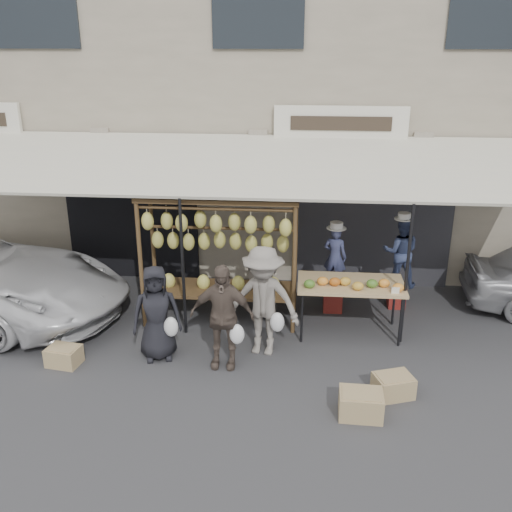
{
  "coord_description": "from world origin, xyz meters",
  "views": [
    {
      "loc": [
        0.9,
        -7.12,
        4.55
      ],
      "look_at": [
        0.15,
        1.4,
        1.3
      ],
      "focal_mm": 40.0,
      "sensor_mm": 36.0,
      "label": 1
    }
  ],
  "objects": [
    {
      "name": "stool_left",
      "position": [
        1.45,
        2.21,
        0.23
      ],
      "size": [
        0.34,
        0.34,
        0.47
      ],
      "primitive_type": "cube",
      "rotation": [
        0.0,
        0.0,
        0.02
      ],
      "color": "maroon",
      "rests_on": "ground_plane"
    },
    {
      "name": "shophouse",
      "position": [
        -0.0,
        6.5,
        3.65
      ],
      "size": [
        24.0,
        6.15,
        7.3
      ],
      "color": "tan",
      "rests_on": "ground_plane"
    },
    {
      "name": "produce_table",
      "position": [
        1.68,
        1.33,
        0.88
      ],
      "size": [
        1.7,
        0.9,
        1.04
      ],
      "color": "tan",
      "rests_on": "ground_plane"
    },
    {
      "name": "crate_far",
      "position": [
        -2.61,
        0.01,
        0.14
      ],
      "size": [
        0.52,
        0.42,
        0.28
      ],
      "primitive_type": "cube",
      "rotation": [
        0.0,
        0.0,
        -0.16
      ],
      "color": "tan",
      "rests_on": "ground_plane"
    },
    {
      "name": "customer_mid",
      "position": [
        -0.24,
        0.21,
        0.8
      ],
      "size": [
        0.95,
        0.41,
        1.61
      ],
      "primitive_type": "imported",
      "rotation": [
        0.0,
        0.0,
        -0.02
      ],
      "color": "brown",
      "rests_on": "ground_plane"
    },
    {
      "name": "vendor_right",
      "position": [
        2.61,
        2.46,
        1.06
      ],
      "size": [
        0.66,
        0.54,
        1.28
      ],
      "primitive_type": "imported",
      "rotation": [
        0.0,
        0.0,
        3.05
      ],
      "color": "navy",
      "rests_on": "stool_right"
    },
    {
      "name": "customer_right",
      "position": [
        0.32,
        0.63,
        0.87
      ],
      "size": [
        1.21,
        0.83,
        1.73
      ],
      "primitive_type": "imported",
      "rotation": [
        0.0,
        0.0,
        -0.17
      ],
      "color": "gray",
      "rests_on": "ground_plane"
    },
    {
      "name": "ground_plane",
      "position": [
        0.0,
        0.0,
        0.0
      ],
      "size": [
        90.0,
        90.0,
        0.0
      ],
      "primitive_type": "plane",
      "color": "#2D2D30"
    },
    {
      "name": "vendor_left",
      "position": [
        1.45,
        2.21,
        1.02
      ],
      "size": [
        0.47,
        0.38,
        1.11
      ],
      "primitive_type": "imported",
      "rotation": [
        0.0,
        0.0,
        2.81
      ],
      "color": "navy",
      "rests_on": "stool_left"
    },
    {
      "name": "banana_rack",
      "position": [
        -0.49,
        1.66,
        1.57
      ],
      "size": [
        2.6,
        0.9,
        2.24
      ],
      "color": "#4C341C",
      "rests_on": "ground_plane"
    },
    {
      "name": "awning",
      "position": [
        0.01,
        2.28,
        2.57
      ],
      "size": [
        10.0,
        2.35,
        2.92
      ],
      "color": "beige",
      "rests_on": "ground_plane"
    },
    {
      "name": "customer_left",
      "position": [
        -1.25,
        0.35,
        0.74
      ],
      "size": [
        0.82,
        0.65,
        1.49
      ],
      "primitive_type": "imported",
      "rotation": [
        0.0,
        0.0,
        0.26
      ],
      "color": "black",
      "rests_on": "ground_plane"
    },
    {
      "name": "stool_right",
      "position": [
        2.61,
        2.46,
        0.21
      ],
      "size": [
        0.33,
        0.33,
        0.42
      ],
      "primitive_type": "cube",
      "rotation": [
        0.0,
        0.0,
        0.12
      ],
      "color": "maroon",
      "rests_on": "ground_plane"
    },
    {
      "name": "crate_near_a",
      "position": [
        1.7,
        -0.86,
        0.17
      ],
      "size": [
        0.57,
        0.44,
        0.33
      ],
      "primitive_type": "cube",
      "rotation": [
        0.0,
        0.0,
        -0.03
      ],
      "color": "tan",
      "rests_on": "ground_plane"
    },
    {
      "name": "crate_near_b",
      "position": [
        2.18,
        -0.37,
        0.15
      ],
      "size": [
        0.6,
        0.52,
        0.3
      ],
      "primitive_type": "cube",
      "rotation": [
        0.0,
        0.0,
        0.33
      ],
      "color": "tan",
      "rests_on": "ground_plane"
    }
  ]
}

